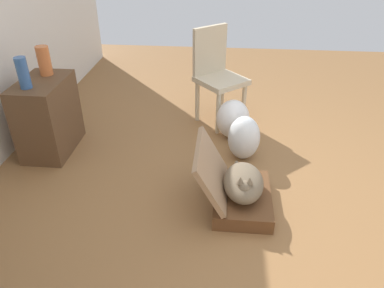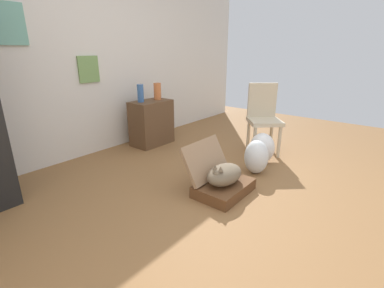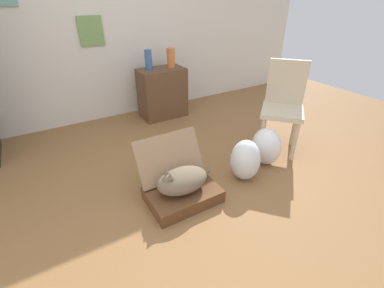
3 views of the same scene
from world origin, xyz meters
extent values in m
plane|color=olive|center=(0.00, 0.00, 0.00)|extent=(7.68, 7.68, 0.00)
cube|color=brown|center=(-0.02, 0.18, 0.06)|extent=(0.57, 0.41, 0.11)
cube|color=#9B7756|center=(-0.02, 0.40, 0.30)|extent=(0.57, 0.23, 0.37)
ellipsoid|color=brown|center=(-0.02, 0.18, 0.20)|extent=(0.43, 0.28, 0.18)
sphere|color=brown|center=(-0.14, 0.18, 0.24)|extent=(0.11, 0.11, 0.11)
cone|color=brown|center=(-0.14, 0.15, 0.31)|extent=(0.05, 0.05, 0.05)
cone|color=brown|center=(-0.14, 0.21, 0.31)|extent=(0.05, 0.05, 0.05)
cylinder|color=brown|center=(0.17, 0.22, 0.15)|extent=(0.20, 0.03, 0.07)
ellipsoid|color=silver|center=(0.62, 0.16, 0.20)|extent=(0.26, 0.27, 0.39)
ellipsoid|color=white|center=(0.97, 0.25, 0.19)|extent=(0.27, 0.31, 0.38)
cube|color=brown|center=(0.60, 1.85, 0.33)|extent=(0.59, 0.36, 0.65)
cylinder|color=#38609E|center=(0.45, 1.89, 0.77)|extent=(0.09, 0.09, 0.25)
cylinder|color=#CC6B38|center=(0.75, 1.85, 0.77)|extent=(0.11, 0.11, 0.24)
cylinder|color=beige|center=(1.03, 0.39, 0.21)|extent=(0.04, 0.04, 0.42)
cylinder|color=beige|center=(1.25, 0.14, 0.21)|extent=(0.04, 0.04, 0.42)
cylinder|color=beige|center=(1.28, 0.61, 0.21)|extent=(0.04, 0.04, 0.42)
cylinder|color=beige|center=(1.49, 0.36, 0.21)|extent=(0.04, 0.04, 0.42)
cube|color=beige|center=(1.26, 0.38, 0.45)|extent=(0.58, 0.58, 0.05)
cube|color=beige|center=(1.40, 0.50, 0.70)|extent=(0.28, 0.32, 0.46)
camera|label=1|loc=(-2.10, 0.35, 1.78)|focal=34.37mm
camera|label=2|loc=(-2.10, -1.09, 1.34)|focal=25.69mm
camera|label=3|loc=(-0.83, -1.32, 1.52)|focal=24.94mm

